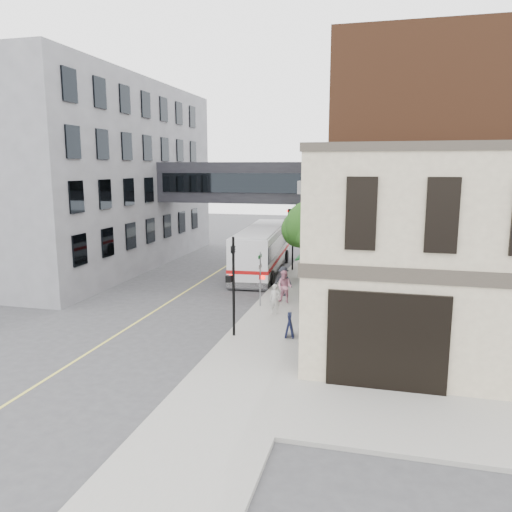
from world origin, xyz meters
The scene contains 17 objects.
ground centered at (0.00, 0.00, 0.00)m, with size 120.00×120.00×0.00m, color #38383A.
sidewalk_main centered at (2.00, 14.00, 0.07)m, with size 4.00×60.00×0.15m, color gray.
corner_building centered at (8.97, 2.00, 4.21)m, with size 10.19×8.12×8.45m.
brick_building centered at (9.98, 15.00, 6.99)m, with size 13.76×18.00×14.00m.
opposite_building centered at (-17.00, 16.00, 7.00)m, with size 14.00×24.00×14.00m, color slate.
skyway_bridge centered at (-3.00, 18.00, 6.50)m, with size 14.00×3.18×3.00m.
traffic_signal_near centered at (0.37, 2.00, 2.98)m, with size 0.44×0.22×4.60m.
traffic_signal_far centered at (0.26, 17.00, 3.34)m, with size 0.53×0.28×4.50m.
street_sign_pole centered at (0.39, 7.00, 1.93)m, with size 0.08×0.75×3.00m.
street_tree centered at (2.19, 13.22, 3.91)m, with size 3.80×3.20×5.60m.
lane_marking centered at (-5.00, 10.00, 0.01)m, with size 0.12×40.00×0.01m, color #D8CC4C.
bus centered at (-1.74, 16.43, 1.81)m, with size 3.61×12.16×3.23m.
pedestrian_a centered at (1.48, 5.79, 0.92)m, with size 0.56×0.37×1.54m, color beige.
pedestrian_b centered at (1.57, 7.96, 1.06)m, with size 0.89×0.69×1.82m, color pink.
pedestrian_c centered at (1.19, 9.49, 1.02)m, with size 1.12×0.65×1.74m, color #21232A.
newspaper_box centered at (2.19, 11.77, 0.57)m, with size 0.42×0.38×0.85m, color #135615.
sandwich_board centered at (2.86, 2.44, 0.68)m, with size 0.38×0.59×1.06m, color black.
Camera 1 is at (6.66, -18.66, 7.66)m, focal length 35.00 mm.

